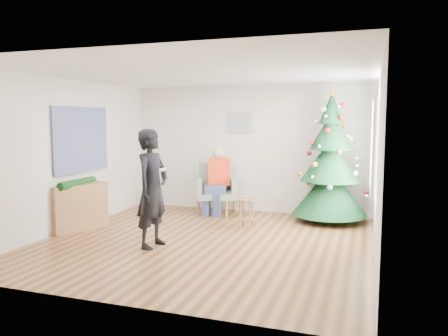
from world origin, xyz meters
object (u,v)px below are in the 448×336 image
(stool, at_px, (246,213))
(console, at_px, (78,207))
(christmas_tree, at_px, (330,162))
(standing_man, at_px, (152,188))
(armchair, at_px, (217,195))

(stool, xyz_separation_m, console, (-2.70, -1.07, 0.13))
(christmas_tree, relative_size, standing_man, 1.41)
(stool, xyz_separation_m, armchair, (-0.91, 1.03, 0.11))
(stool, height_order, armchair, armchair)
(armchair, height_order, console, armchair)
(christmas_tree, xyz_separation_m, stool, (-1.34, -1.00, -0.85))
(armchair, distance_m, standing_man, 2.62)
(standing_man, height_order, console, standing_man)
(standing_man, relative_size, console, 1.76)
(christmas_tree, bearing_deg, console, -152.89)
(christmas_tree, relative_size, stool, 4.69)
(armchair, relative_size, console, 1.02)
(christmas_tree, xyz_separation_m, console, (-4.04, -2.07, -0.72))
(standing_man, bearing_deg, christmas_tree, -36.80)
(stool, bearing_deg, christmas_tree, 36.75)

